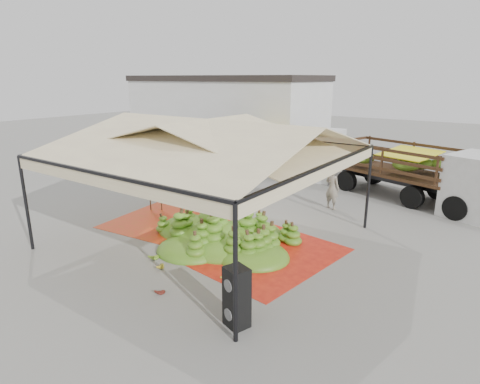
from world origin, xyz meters
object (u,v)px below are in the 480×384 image
Objects in this scene: banana_heap at (220,227)px; truck_right at (422,168)px; speaker_stack at (237,297)px; truck_left at (279,145)px; vendor at (332,188)px.

truck_right is at bearing 64.04° from banana_heap.
speaker_stack is 12.10m from truck_right.
truck_left reaches higher than banana_heap.
truck_left is 1.02× the size of truck_right.
banana_heap is 9.70m from truck_right.
vendor is 0.23× the size of truck_left.
vendor is at bearing -43.99° from truck_left.
speaker_stack is 0.18× the size of truck_left.
truck_right is at bearing 104.16° from speaker_stack.
vendor reaches higher than banana_heap.
vendor is at bearing 75.10° from banana_heap.
truck_left is at bearing -27.61° from vendor.
truck_right is (7.92, -1.38, -0.09)m from truck_left.
speaker_stack is at bearing -77.64° from truck_right.
truck_left is at bearing -172.06° from truck_right.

